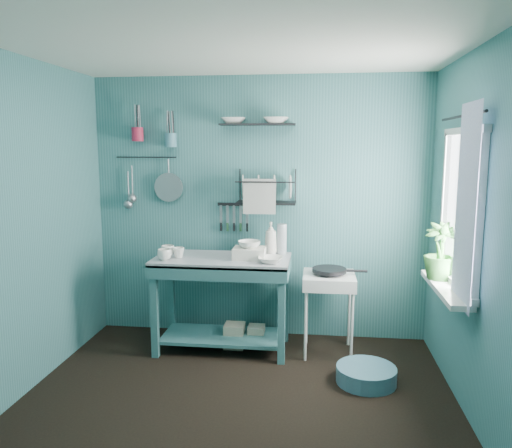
# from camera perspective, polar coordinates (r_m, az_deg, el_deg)

# --- Properties ---
(floor) EXTENTS (3.20, 3.20, 0.00)m
(floor) POSITION_cam_1_polar(r_m,az_deg,el_deg) (3.76, -2.49, -20.45)
(floor) COLOR black
(floor) RESTS_ON ground
(ceiling) EXTENTS (3.20, 3.20, 0.00)m
(ceiling) POSITION_cam_1_polar(r_m,az_deg,el_deg) (3.35, -2.79, 20.19)
(ceiling) COLOR silver
(ceiling) RESTS_ON ground
(wall_back) EXTENTS (3.20, 0.00, 3.20)m
(wall_back) POSITION_cam_1_polar(r_m,az_deg,el_deg) (4.80, 0.35, 1.79)
(wall_back) COLOR #366C6E
(wall_back) RESTS_ON ground
(wall_front) EXTENTS (3.20, 0.00, 3.20)m
(wall_front) POSITION_cam_1_polar(r_m,az_deg,el_deg) (1.91, -10.22, -9.30)
(wall_front) COLOR #366C6E
(wall_front) RESTS_ON ground
(wall_left) EXTENTS (0.00, 3.00, 3.00)m
(wall_left) POSITION_cam_1_polar(r_m,az_deg,el_deg) (3.93, -26.30, -0.73)
(wall_left) COLOR #366C6E
(wall_left) RESTS_ON ground
(wall_right) EXTENTS (0.00, 3.00, 3.00)m
(wall_right) POSITION_cam_1_polar(r_m,az_deg,el_deg) (3.45, 24.57, -1.82)
(wall_right) COLOR #366C6E
(wall_right) RESTS_ON ground
(work_counter) EXTENTS (1.22, 0.63, 0.86)m
(work_counter) POSITION_cam_1_polar(r_m,az_deg,el_deg) (4.60, -3.85, -9.06)
(work_counter) COLOR #33696B
(work_counter) RESTS_ON floor
(mug_left) EXTENTS (0.12, 0.12, 0.10)m
(mug_left) POSITION_cam_1_polar(r_m,az_deg,el_deg) (4.44, -10.42, -3.46)
(mug_left) COLOR white
(mug_left) RESTS_ON work_counter
(mug_mid) EXTENTS (0.14, 0.14, 0.09)m
(mug_mid) POSITION_cam_1_polar(r_m,az_deg,el_deg) (4.50, -8.82, -3.26)
(mug_mid) COLOR white
(mug_mid) RESTS_ON work_counter
(mug_right) EXTENTS (0.17, 0.17, 0.10)m
(mug_right) POSITION_cam_1_polar(r_m,az_deg,el_deg) (4.59, -10.06, -3.03)
(mug_right) COLOR white
(mug_right) RESTS_ON work_counter
(wash_tub) EXTENTS (0.28, 0.22, 0.10)m
(wash_tub) POSITION_cam_1_polar(r_m,az_deg,el_deg) (4.41, -0.77, -3.36)
(wash_tub) COLOR silver
(wash_tub) RESTS_ON work_counter
(tub_bowl) EXTENTS (0.20, 0.19, 0.06)m
(tub_bowl) POSITION_cam_1_polar(r_m,az_deg,el_deg) (4.40, -0.77, -2.33)
(tub_bowl) COLOR white
(tub_bowl) RESTS_ON wash_tub
(soap_bottle) EXTENTS (0.11, 0.12, 0.30)m
(soap_bottle) POSITION_cam_1_polar(r_m,az_deg,el_deg) (4.59, 1.70, -1.62)
(soap_bottle) COLOR silver
(soap_bottle) RESTS_ON work_counter
(water_bottle) EXTENTS (0.09, 0.09, 0.28)m
(water_bottle) POSITION_cam_1_polar(r_m,az_deg,el_deg) (4.60, 2.97, -1.72)
(water_bottle) COLOR #A1AAB3
(water_bottle) RESTS_ON work_counter
(counter_bowl) EXTENTS (0.22, 0.22, 0.05)m
(counter_bowl) POSITION_cam_1_polar(r_m,az_deg,el_deg) (4.27, 1.66, -4.10)
(counter_bowl) COLOR white
(counter_bowl) RESTS_ON work_counter
(hotplate_stand) EXTENTS (0.51, 0.51, 0.73)m
(hotplate_stand) POSITION_cam_1_polar(r_m,az_deg,el_deg) (4.57, 8.26, -10.11)
(hotplate_stand) COLOR silver
(hotplate_stand) RESTS_ON floor
(frying_pan) EXTENTS (0.30, 0.30, 0.03)m
(frying_pan) POSITION_cam_1_polar(r_m,az_deg,el_deg) (4.46, 8.37, -5.23)
(frying_pan) COLOR black
(frying_pan) RESTS_ON hotplate_stand
(knife_strip) EXTENTS (0.32, 0.02, 0.03)m
(knife_strip) POSITION_cam_1_polar(r_m,az_deg,el_deg) (4.80, -2.52, 2.26)
(knife_strip) COLOR black
(knife_strip) RESTS_ON wall_back
(dish_rack) EXTENTS (0.57, 0.29, 0.32)m
(dish_rack) POSITION_cam_1_polar(r_m,az_deg,el_deg) (4.64, 1.19, 4.30)
(dish_rack) COLOR black
(dish_rack) RESTS_ON wall_back
(upper_shelf) EXTENTS (0.71, 0.22, 0.01)m
(upper_shelf) POSITION_cam_1_polar(r_m,az_deg,el_deg) (4.67, 0.17, 11.31)
(upper_shelf) COLOR black
(upper_shelf) RESTS_ON wall_back
(shelf_bowl_left) EXTENTS (0.25, 0.25, 0.06)m
(shelf_bowl_left) POSITION_cam_1_polar(r_m,az_deg,el_deg) (4.70, -2.61, 10.87)
(shelf_bowl_left) COLOR white
(shelf_bowl_left) RESTS_ON upper_shelf
(shelf_bowl_right) EXTENTS (0.24, 0.24, 0.06)m
(shelf_bowl_right) POSITION_cam_1_polar(r_m,az_deg,el_deg) (4.66, 2.28, 11.82)
(shelf_bowl_right) COLOR white
(shelf_bowl_right) RESTS_ON upper_shelf
(utensil_cup_magenta) EXTENTS (0.11, 0.11, 0.13)m
(utensil_cup_magenta) POSITION_cam_1_polar(r_m,az_deg,el_deg) (4.96, -13.39, 9.94)
(utensil_cup_magenta) COLOR #B3213F
(utensil_cup_magenta) RESTS_ON wall_back
(utensil_cup_teal) EXTENTS (0.11, 0.11, 0.13)m
(utensil_cup_teal) POSITION_cam_1_polar(r_m,az_deg,el_deg) (4.86, -9.73, 9.42)
(utensil_cup_teal) COLOR teal
(utensil_cup_teal) RESTS_ON wall_back
(colander) EXTENTS (0.28, 0.03, 0.28)m
(colander) POSITION_cam_1_polar(r_m,az_deg,el_deg) (4.91, -9.95, 4.16)
(colander) COLOR #989A9F
(colander) RESTS_ON wall_back
(ladle_outer) EXTENTS (0.01, 0.01, 0.30)m
(ladle_outer) POSITION_cam_1_polar(r_m,az_deg,el_deg) (5.04, -13.97, 4.80)
(ladle_outer) COLOR #989A9F
(ladle_outer) RESTS_ON wall_back
(ladle_inner) EXTENTS (0.01, 0.01, 0.30)m
(ladle_inner) POSITION_cam_1_polar(r_m,az_deg,el_deg) (5.06, -14.39, 4.14)
(ladle_inner) COLOR #989A9F
(ladle_inner) RESTS_ON wall_back
(hook_rail) EXTENTS (0.60, 0.01, 0.01)m
(hook_rail) POSITION_cam_1_polar(r_m,az_deg,el_deg) (4.99, -12.43, 7.46)
(hook_rail) COLOR black
(hook_rail) RESTS_ON wall_back
(window_glass) EXTENTS (0.00, 1.10, 1.10)m
(window_glass) POSITION_cam_1_polar(r_m,az_deg,el_deg) (3.85, 22.51, 1.60)
(window_glass) COLOR white
(window_glass) RESTS_ON wall_right
(windowsill) EXTENTS (0.16, 0.95, 0.04)m
(windowsill) POSITION_cam_1_polar(r_m,az_deg,el_deg) (3.94, 20.81, -6.90)
(windowsill) COLOR silver
(windowsill) RESTS_ON wall_right
(curtain) EXTENTS (0.00, 1.35, 1.35)m
(curtain) POSITION_cam_1_polar(r_m,az_deg,el_deg) (3.54, 22.83, 1.82)
(curtain) COLOR white
(curtain) RESTS_ON wall_right
(curtain_rod) EXTENTS (0.02, 1.05, 0.02)m
(curtain_rod) POSITION_cam_1_polar(r_m,az_deg,el_deg) (3.82, 22.44, 11.33)
(curtain_rod) COLOR black
(curtain_rod) RESTS_ON wall_right
(potted_plant) EXTENTS (0.30, 0.30, 0.44)m
(potted_plant) POSITION_cam_1_polar(r_m,az_deg,el_deg) (4.07, 20.31, -2.93)
(potted_plant) COLOR #2D6829
(potted_plant) RESTS_ON windowsill
(storage_tin_large) EXTENTS (0.18, 0.18, 0.22)m
(storage_tin_large) POSITION_cam_1_polar(r_m,az_deg,el_deg) (4.73, -2.48, -12.61)
(storage_tin_large) COLOR gray
(storage_tin_large) RESTS_ON floor
(storage_tin_small) EXTENTS (0.15, 0.15, 0.20)m
(storage_tin_small) POSITION_cam_1_polar(r_m,az_deg,el_deg) (4.74, 0.03, -12.71)
(storage_tin_small) COLOR gray
(storage_tin_small) RESTS_ON floor
(floor_basin) EXTENTS (0.47, 0.47, 0.13)m
(floor_basin) POSITION_cam_1_polar(r_m,az_deg,el_deg) (4.19, 12.48, -16.48)
(floor_basin) COLOR teal
(floor_basin) RESTS_ON floor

